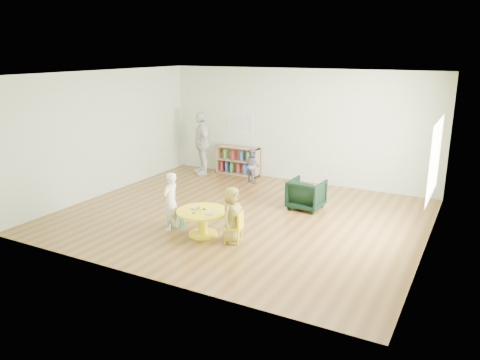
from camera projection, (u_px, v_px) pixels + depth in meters
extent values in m
plane|color=brown|center=(241.00, 216.00, 9.44)|extent=(7.00, 7.00, 0.00)
cube|color=silver|center=(241.00, 77.00, 8.69)|extent=(7.00, 6.00, 0.10)
cube|color=beige|center=(297.00, 126.00, 11.61)|extent=(7.00, 0.10, 2.80)
cube|color=beige|center=(139.00, 187.00, 6.52)|extent=(7.00, 0.10, 2.80)
cube|color=beige|center=(105.00, 133.00, 10.65)|extent=(0.10, 6.00, 2.80)
cube|color=beige|center=(434.00, 169.00, 7.47)|extent=(0.10, 6.00, 2.80)
cube|color=white|center=(435.00, 159.00, 7.71)|extent=(0.02, 1.60, 1.30)
cylinder|color=yellow|center=(203.00, 224.00, 8.41)|extent=(0.17, 0.17, 0.43)
cylinder|color=yellow|center=(203.00, 234.00, 8.46)|extent=(0.52, 0.52, 0.04)
cylinder|color=yellow|center=(203.00, 212.00, 8.34)|extent=(0.94, 0.94, 0.04)
cylinder|color=pink|center=(194.00, 208.00, 8.47)|extent=(0.15, 0.15, 0.02)
cylinder|color=pink|center=(209.00, 213.00, 8.18)|extent=(0.17, 0.17, 0.02)
cylinder|color=yellow|center=(201.00, 210.00, 8.32)|extent=(0.12, 0.12, 0.04)
cylinder|color=#178139|center=(196.00, 210.00, 8.30)|extent=(0.05, 0.05, 0.02)
cylinder|color=#178139|center=(206.00, 209.00, 8.35)|extent=(0.05, 0.05, 0.02)
cube|color=red|center=(199.00, 207.00, 8.49)|extent=(0.06, 0.05, 0.02)
cube|color=#E44813|center=(194.00, 213.00, 8.20)|extent=(0.05, 0.05, 0.02)
cube|color=#1840B7|center=(198.00, 208.00, 8.44)|extent=(0.06, 0.06, 0.02)
cube|color=#178139|center=(193.00, 209.00, 8.39)|extent=(0.05, 0.05, 0.02)
cube|color=red|center=(204.00, 209.00, 8.39)|extent=(0.06, 0.05, 0.02)
cube|color=teal|center=(176.00, 213.00, 8.78)|extent=(0.39, 0.39, 0.04)
cube|color=teal|center=(169.00, 205.00, 8.76)|extent=(0.14, 0.28, 0.26)
cylinder|color=teal|center=(171.00, 218.00, 8.95)|extent=(0.04, 0.04, 0.26)
cylinder|color=teal|center=(168.00, 222.00, 8.72)|extent=(0.04, 0.04, 0.26)
cylinder|color=teal|center=(183.00, 218.00, 8.93)|extent=(0.04, 0.04, 0.26)
cylinder|color=teal|center=(181.00, 223.00, 8.70)|extent=(0.04, 0.04, 0.26)
cube|color=yellow|center=(233.00, 227.00, 8.08)|extent=(0.35, 0.35, 0.04)
cube|color=yellow|center=(241.00, 220.00, 8.01)|extent=(0.09, 0.29, 0.26)
cylinder|color=yellow|center=(238.00, 238.00, 7.98)|extent=(0.04, 0.04, 0.26)
cylinder|color=yellow|center=(242.00, 233.00, 8.20)|extent=(0.04, 0.04, 0.26)
cylinder|color=yellow|center=(225.00, 237.00, 8.05)|extent=(0.04, 0.04, 0.26)
cylinder|color=yellow|center=(229.00, 232.00, 8.26)|extent=(0.04, 0.04, 0.26)
cube|color=#A17859|center=(219.00, 158.00, 12.73)|extent=(0.03, 0.30, 0.75)
cube|color=#A17859|center=(257.00, 163.00, 12.20)|extent=(0.03, 0.30, 0.75)
cube|color=#A17859|center=(238.00, 174.00, 12.56)|extent=(1.20, 0.30, 0.03)
cube|color=#A17859|center=(238.00, 147.00, 12.37)|extent=(1.20, 0.30, 0.03)
cube|color=#A17859|center=(238.00, 161.00, 12.47)|extent=(1.14, 0.28, 0.03)
cube|color=#A17859|center=(240.00, 159.00, 12.59)|extent=(1.20, 0.02, 0.75)
cube|color=#BE3244|center=(223.00, 166.00, 12.71)|extent=(0.04, 0.18, 0.26)
cube|color=#3568BA|center=(228.00, 166.00, 12.64)|extent=(0.04, 0.18, 0.26)
cube|color=#57B453|center=(232.00, 167.00, 12.57)|extent=(0.04, 0.18, 0.26)
cube|color=#BE3244|center=(239.00, 168.00, 12.48)|extent=(0.04, 0.18, 0.26)
cube|color=#3568BA|center=(246.00, 169.00, 12.39)|extent=(0.04, 0.18, 0.26)
cube|color=#57B453|center=(226.00, 154.00, 12.57)|extent=(0.04, 0.18, 0.26)
cube|color=#BE3244|center=(234.00, 155.00, 12.45)|extent=(0.04, 0.18, 0.26)
cube|color=#3568BA|center=(242.00, 156.00, 12.34)|extent=(0.04, 0.18, 0.26)
cube|color=#57B453|center=(249.00, 157.00, 12.25)|extent=(0.04, 0.18, 0.26)
cube|color=white|center=(240.00, 123.00, 12.33)|extent=(0.74, 0.01, 0.54)
cube|color=#FF4535|center=(240.00, 123.00, 12.33)|extent=(0.70, 0.00, 0.50)
imported|color=black|center=(306.00, 194.00, 9.78)|extent=(0.71, 0.73, 0.63)
imported|color=white|center=(171.00, 201.00, 8.60)|extent=(0.26, 0.40, 1.09)
imported|color=yellow|center=(232.00, 215.00, 8.03)|extent=(0.34, 0.50, 1.00)
imported|color=#17183A|center=(252.00, 165.00, 11.73)|extent=(0.51, 0.47, 0.86)
imported|color=white|center=(201.00, 143.00, 12.41)|extent=(1.01, 0.94, 1.67)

